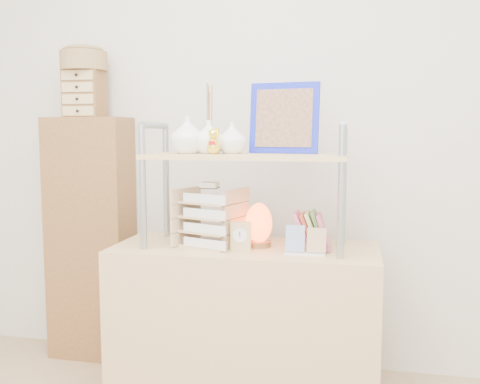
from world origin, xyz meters
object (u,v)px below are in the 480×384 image
Objects in this scene: letter_tray at (210,220)px; desk at (245,326)px; cabinet at (91,238)px; salt_lamp at (259,224)px.

desk is at bearing 5.18° from letter_tray.
desk is 4.03× the size of letter_tray.
cabinet is 4.53× the size of letter_tray.
salt_lamp is at bearing -18.20° from cabinet.
letter_tray is 1.49× the size of salt_lamp.
salt_lamp is at bearing 16.24° from desk.
letter_tray is (-0.16, -0.01, 0.49)m from desk.
cabinet reaches higher than desk.
cabinet is 6.74× the size of salt_lamp.
cabinet is at bearing 154.34° from letter_tray.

